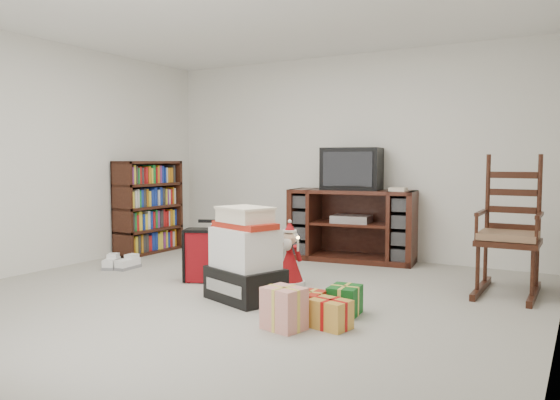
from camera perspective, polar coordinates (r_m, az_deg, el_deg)
The scene contains 13 objects.
room at distance 4.68m, azimuth -5.02°, elevation 4.75°, with size 5.01×5.01×2.51m.
tv_stand at distance 6.57m, azimuth 7.54°, elevation -2.61°, with size 1.54×0.70×0.85m.
bookshelf at distance 7.28m, azimuth -13.55°, elevation -0.87°, with size 0.32×0.97×1.19m.
rocking_chair at distance 5.34m, azimuth 22.83°, elevation -4.27°, with size 0.52×0.87×1.31m.
gift_pile at distance 4.71m, azimuth -3.65°, elevation -6.31°, with size 0.74×0.64×0.79m.
red_suitcase at distance 5.45m, azimuth -7.67°, elevation -5.73°, with size 0.45×0.35×0.61m.
stocking at distance 4.88m, azimuth -0.99°, elevation -6.77°, with size 0.26×0.11×0.55m, color #0C6D16, non-canonical shape.
teddy_bear at distance 4.71m, azimuth -3.66°, elevation -8.76°, with size 0.22×0.20×0.33m.
santa_figurine at distance 5.27m, azimuth 1.02°, elevation -6.35°, with size 0.30×0.29×0.62m.
mrs_claus_figurine at distance 5.83m, azimuth -7.05°, elevation -5.67°, with size 0.26×0.25×0.54m.
sneaker_pair at distance 6.34m, azimuth -16.41°, elevation -6.39°, with size 0.40×0.33×0.11m.
gift_cluster at distance 4.12m, azimuth 3.97°, elevation -11.03°, with size 0.52×0.80×0.24m.
crt_television at distance 6.56m, azimuth 7.54°, elevation 3.26°, with size 0.75×0.59×0.50m.
Camera 1 is at (2.66, -3.85, 1.21)m, focal length 35.00 mm.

